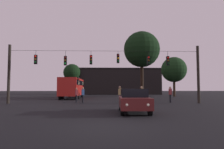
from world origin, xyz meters
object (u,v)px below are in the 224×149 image
at_px(car_near_right, 134,100).
at_px(pedestrian_crossing_center, 142,94).
at_px(tree_behind_building, 174,70).
at_px(pedestrian_crossing_left, 76,94).
at_px(pedestrian_trailing, 120,94).
at_px(pedestrian_near_bus, 83,94).
at_px(city_bus, 73,86).
at_px(tree_right_far, 142,50).
at_px(tree_left_silhouette, 72,73).
at_px(pedestrian_crossing_right, 170,93).

relative_size(car_near_right, pedestrian_crossing_center, 2.51).
bearing_deg(tree_behind_building, pedestrian_crossing_left, -136.91).
xyz_separation_m(car_near_right, pedestrian_crossing_left, (-5.10, 10.32, 0.09)).
bearing_deg(pedestrian_crossing_center, tree_behind_building, 61.87).
xyz_separation_m(pedestrian_trailing, tree_behind_building, (11.58, 17.85, 4.07)).
height_order(pedestrian_near_bus, tree_behind_building, tree_behind_building).
bearing_deg(pedestrian_trailing, city_bus, 119.83).
height_order(pedestrian_crossing_center, tree_right_far, tree_right_far).
bearing_deg(pedestrian_near_bus, car_near_right, -65.44).
xyz_separation_m(pedestrian_crossing_left, pedestrian_near_bus, (0.85, -1.01, 0.05)).
bearing_deg(tree_right_far, pedestrian_crossing_left, -145.71).
relative_size(car_near_right, tree_left_silhouette, 0.60).
xyz_separation_m(city_bus, tree_right_far, (10.32, -3.04, 5.25)).
distance_m(pedestrian_crossing_center, pedestrian_trailing, 2.37).
bearing_deg(pedestrian_crossing_left, tree_left_silhouette, 100.16).
height_order(car_near_right, pedestrian_crossing_center, pedestrian_crossing_center).
relative_size(pedestrian_crossing_left, pedestrian_near_bus, 0.96).
bearing_deg(tree_left_silhouette, pedestrian_crossing_left, -79.84).
xyz_separation_m(pedestrian_crossing_left, tree_behind_building, (16.32, 15.27, 4.18)).
height_order(car_near_right, tree_behind_building, tree_behind_building).
relative_size(pedestrian_crossing_center, pedestrian_near_bus, 1.06).
xyz_separation_m(city_bus, tree_left_silhouette, (-2.84, 17.09, 3.37)).
bearing_deg(pedestrian_trailing, car_near_right, -87.38).
relative_size(pedestrian_near_bus, tree_right_far, 0.17).
height_order(pedestrian_crossing_right, pedestrian_trailing, pedestrian_trailing).
height_order(car_near_right, pedestrian_crossing_right, pedestrian_crossing_right).
distance_m(pedestrian_crossing_right, tree_behind_building, 18.04).
relative_size(city_bus, pedestrian_crossing_center, 6.29).
distance_m(car_near_right, tree_behind_building, 28.26).
bearing_deg(city_bus, tree_left_silhouette, 99.45).
bearing_deg(city_bus, pedestrian_crossing_right, -39.74).
xyz_separation_m(pedestrian_crossing_right, pedestrian_near_bus, (-9.50, 0.25, -0.06)).
height_order(city_bus, tree_behind_building, tree_behind_building).
height_order(pedestrian_crossing_center, pedestrian_near_bus, pedestrian_crossing_center).
distance_m(pedestrian_crossing_right, pedestrian_trailing, 5.75).
xyz_separation_m(pedestrian_crossing_right, pedestrian_trailing, (-5.60, -1.32, 0.02)).
bearing_deg(pedestrian_crossing_left, tree_right_far, 34.29).
relative_size(pedestrian_crossing_right, tree_left_silhouette, 0.24).
distance_m(tree_left_silhouette, tree_behind_building, 23.53).
relative_size(pedestrian_trailing, tree_right_far, 0.18).
distance_m(pedestrian_crossing_right, tree_left_silhouette, 31.34).
distance_m(car_near_right, tree_right_far, 17.65).
bearing_deg(pedestrian_near_bus, pedestrian_trailing, -21.93).
bearing_deg(pedestrian_crossing_center, tree_left_silhouette, 112.69).
relative_size(car_near_right, pedestrian_crossing_left, 2.78).
bearing_deg(tree_right_far, tree_left_silhouette, 123.19).
xyz_separation_m(pedestrian_trailing, tree_left_silhouette, (-9.39, 28.51, 4.23)).
height_order(car_near_right, pedestrian_near_bus, pedestrian_near_bus).
xyz_separation_m(pedestrian_crossing_center, pedestrian_crossing_right, (3.29, 0.81, -0.01)).
distance_m(city_bus, tree_right_far, 11.97).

